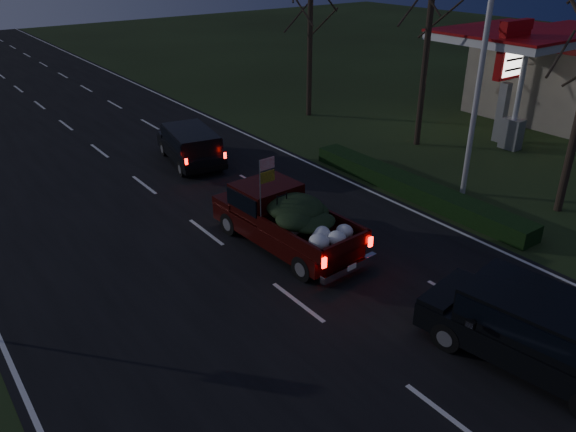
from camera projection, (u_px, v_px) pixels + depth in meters
ground at (298, 303)px, 14.98m from camera, size 120.00×120.00×0.00m
road_asphalt at (298, 302)px, 14.98m from camera, size 14.00×120.00×0.02m
hedge_row at (413, 188)px, 21.19m from camera, size 1.00×10.00×0.60m
light_pole at (484, 46)px, 19.10m from camera, size 0.50×0.90×9.16m
gas_price_pylon at (511, 62)px, 25.49m from camera, size 2.00×0.41×5.57m
gas_station_building at (574, 75)px, 31.27m from camera, size 10.00×7.00×4.00m
gas_canopy at (519, 41)px, 27.03m from camera, size 7.10×6.10×4.88m
bare_tree_mid at (431, 2)px, 23.92m from camera, size 3.60×3.60×8.50m
bare_tree_far at (310, 16)px, 28.93m from camera, size 3.60×3.60×7.00m
pickup_truck at (285, 216)px, 17.36m from camera, size 2.31×5.35×2.75m
lead_suv at (191, 143)px, 23.96m from camera, size 2.54×4.56×1.24m
rear_suv at (543, 327)px, 12.29m from camera, size 2.81×5.18×1.41m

